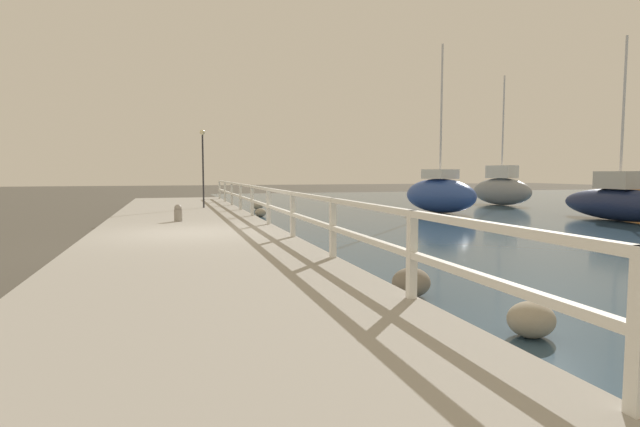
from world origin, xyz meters
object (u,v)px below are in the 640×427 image
at_px(mooring_bollard, 178,213).
at_px(sailboat_gray, 501,189).
at_px(sailboat_blue, 440,194).
at_px(sailboat_navy, 619,202).
at_px(dock_lamp, 203,156).

relative_size(mooring_bollard, sailboat_gray, 0.07).
bearing_deg(sailboat_blue, sailboat_navy, -64.40).
height_order(sailboat_navy, sailboat_gray, sailboat_gray).
relative_size(sailboat_navy, sailboat_gray, 0.96).
height_order(dock_lamp, sailboat_blue, sailboat_blue).
bearing_deg(mooring_bollard, dock_lamp, 79.07).
relative_size(mooring_bollard, sailboat_navy, 0.08).
relative_size(dock_lamp, sailboat_blue, 0.44).
relative_size(sailboat_blue, sailboat_navy, 1.10).
xyz_separation_m(sailboat_blue, sailboat_gray, (6.01, 3.78, 0.06)).
bearing_deg(mooring_bollard, sailboat_navy, -4.37).
height_order(mooring_bollard, dock_lamp, dock_lamp).
bearing_deg(sailboat_gray, sailboat_blue, -155.53).
bearing_deg(sailboat_navy, sailboat_gray, 86.08).
distance_m(sailboat_navy, sailboat_gray, 9.12).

